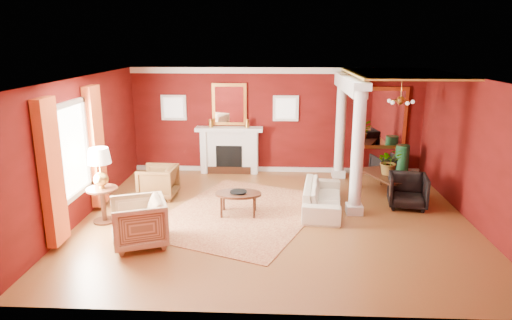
# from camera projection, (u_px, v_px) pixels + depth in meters

# --- Properties ---
(ground) EXTENTS (8.00, 8.00, 0.00)m
(ground) POSITION_uv_depth(u_px,v_px,m) (275.00, 217.00, 9.62)
(ground) COLOR brown
(ground) RESTS_ON ground
(room_shell) EXTENTS (8.04, 7.04, 2.92)m
(room_shell) POSITION_uv_depth(u_px,v_px,m) (276.00, 123.00, 9.10)
(room_shell) COLOR #5D0D0C
(room_shell) RESTS_ON ground
(fireplace) EXTENTS (1.85, 0.42, 1.29)m
(fireplace) POSITION_uv_depth(u_px,v_px,m) (229.00, 150.00, 12.71)
(fireplace) COLOR silver
(fireplace) RESTS_ON ground
(overmantel_mirror) EXTENTS (0.95, 0.07, 1.15)m
(overmantel_mirror) POSITION_uv_depth(u_px,v_px,m) (229.00, 104.00, 12.52)
(overmantel_mirror) COLOR gold
(overmantel_mirror) RESTS_ON fireplace
(flank_window_left) EXTENTS (0.70, 0.07, 0.70)m
(flank_window_left) POSITION_uv_depth(u_px,v_px,m) (174.00, 108.00, 12.63)
(flank_window_left) COLOR silver
(flank_window_left) RESTS_ON room_shell
(flank_window_right) EXTENTS (0.70, 0.07, 0.70)m
(flank_window_right) POSITION_uv_depth(u_px,v_px,m) (286.00, 108.00, 12.49)
(flank_window_right) COLOR silver
(flank_window_right) RESTS_ON room_shell
(left_window) EXTENTS (0.21, 2.55, 2.60)m
(left_window) POSITION_uv_depth(u_px,v_px,m) (75.00, 157.00, 8.85)
(left_window) COLOR white
(left_window) RESTS_ON room_shell
(column_front) EXTENTS (0.36, 0.36, 2.80)m
(column_front) POSITION_uv_depth(u_px,v_px,m) (358.00, 149.00, 9.46)
(column_front) COLOR silver
(column_front) RESTS_ON ground
(column_back) EXTENTS (0.36, 0.36, 2.80)m
(column_back) POSITION_uv_depth(u_px,v_px,m) (341.00, 125.00, 12.07)
(column_back) COLOR silver
(column_back) RESTS_ON ground
(header_beam) EXTENTS (0.30, 3.20, 0.32)m
(header_beam) POSITION_uv_depth(u_px,v_px,m) (349.00, 84.00, 10.70)
(header_beam) COLOR silver
(header_beam) RESTS_ON column_front
(amber_ceiling) EXTENTS (2.30, 3.40, 0.04)m
(amber_ceiling) POSITION_uv_depth(u_px,v_px,m) (401.00, 74.00, 10.44)
(amber_ceiling) COLOR gold
(amber_ceiling) RESTS_ON room_shell
(dining_mirror) EXTENTS (1.30, 0.07, 1.70)m
(dining_mirror) POSITION_uv_depth(u_px,v_px,m) (383.00, 118.00, 12.42)
(dining_mirror) COLOR gold
(dining_mirror) RESTS_ON room_shell
(chandelier) EXTENTS (0.60, 0.62, 0.75)m
(chandelier) POSITION_uv_depth(u_px,v_px,m) (401.00, 101.00, 10.64)
(chandelier) COLOR gold
(chandelier) RESTS_ON room_shell
(crown_trim) EXTENTS (8.00, 0.08, 0.16)m
(crown_trim) POSITION_uv_depth(u_px,v_px,m) (277.00, 71.00, 12.23)
(crown_trim) COLOR silver
(crown_trim) RESTS_ON room_shell
(base_trim) EXTENTS (8.00, 0.08, 0.12)m
(base_trim) POSITION_uv_depth(u_px,v_px,m) (276.00, 169.00, 12.94)
(base_trim) COLOR silver
(base_trim) RESTS_ON ground
(rug) EXTENTS (4.19, 4.72, 0.02)m
(rug) POSITION_uv_depth(u_px,v_px,m) (241.00, 213.00, 9.82)
(rug) COLOR maroon
(rug) RESTS_ON ground
(sofa) EXTENTS (0.82, 2.07, 0.79)m
(sofa) POSITION_uv_depth(u_px,v_px,m) (323.00, 193.00, 9.95)
(sofa) COLOR beige
(sofa) RESTS_ON ground
(armchair_leopard) EXTENTS (0.80, 0.85, 0.84)m
(armchair_leopard) POSITION_uv_depth(u_px,v_px,m) (158.00, 180.00, 10.72)
(armchair_leopard) COLOR black
(armchair_leopard) RESTS_ON ground
(armchair_stripe) EXTENTS (1.15, 1.18, 0.96)m
(armchair_stripe) POSITION_uv_depth(u_px,v_px,m) (139.00, 220.00, 8.21)
(armchair_stripe) COLOR tan
(armchair_stripe) RESTS_ON ground
(coffee_table) EXTENTS (0.98, 0.98, 0.49)m
(coffee_table) POSITION_uv_depth(u_px,v_px,m) (238.00, 195.00, 9.65)
(coffee_table) COLOR black
(coffee_table) RESTS_ON ground
(coffee_book) EXTENTS (0.17, 0.08, 0.23)m
(coffee_book) POSITION_uv_depth(u_px,v_px,m) (237.00, 188.00, 9.60)
(coffee_book) COLOR black
(coffee_book) RESTS_ON coffee_table
(side_table) EXTENTS (0.62, 0.62, 1.56)m
(side_table) POSITION_uv_depth(u_px,v_px,m) (101.00, 172.00, 9.11)
(side_table) COLOR black
(side_table) RESTS_ON ground
(dining_table) EXTENTS (1.01, 1.51, 0.80)m
(dining_table) POSITION_uv_depth(u_px,v_px,m) (387.00, 178.00, 10.96)
(dining_table) COLOR black
(dining_table) RESTS_ON ground
(dining_chair_near) EXTENTS (0.91, 0.87, 0.83)m
(dining_chair_near) POSITION_uv_depth(u_px,v_px,m) (408.00, 189.00, 10.10)
(dining_chair_near) COLOR black
(dining_chair_near) RESTS_ON ground
(dining_chair_far) EXTENTS (0.82, 0.79, 0.69)m
(dining_chair_far) POSITION_uv_depth(u_px,v_px,m) (386.00, 165.00, 12.29)
(dining_chair_far) COLOR black
(dining_chair_far) RESTS_ON ground
(green_urn) EXTENTS (0.40, 0.40, 0.96)m
(green_urn) POSITION_uv_depth(u_px,v_px,m) (401.00, 166.00, 12.10)
(green_urn) COLOR #154422
(green_urn) RESTS_ON ground
(potted_plant) EXTENTS (0.70, 0.74, 0.50)m
(potted_plant) POSITION_uv_depth(u_px,v_px,m) (390.00, 152.00, 10.78)
(potted_plant) COLOR #26591E
(potted_plant) RESTS_ON dining_table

